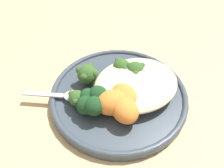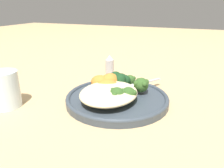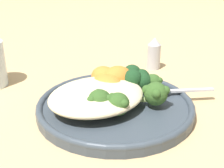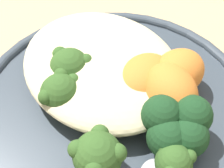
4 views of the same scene
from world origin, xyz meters
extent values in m
plane|color=tan|center=(0.00, 0.00, 0.00)|extent=(4.00, 4.00, 0.00)
cylinder|color=#38424C|center=(-0.01, -0.01, 0.01)|extent=(0.28, 0.28, 0.02)
torus|color=#38424C|center=(-0.01, -0.01, 0.02)|extent=(0.28, 0.28, 0.01)
ellipsoid|color=beige|center=(-0.04, 0.00, 0.04)|extent=(0.17, 0.15, 0.03)
ellipsoid|color=#9EBC66|center=(-0.03, -0.01, 0.03)|extent=(0.06, 0.05, 0.02)
sphere|color=#335623|center=(-0.05, -0.03, 0.04)|extent=(0.04, 0.04, 0.04)
sphere|color=#335623|center=(-0.05, -0.01, 0.05)|extent=(0.02, 0.02, 0.02)
sphere|color=#335623|center=(-0.07, -0.03, 0.05)|extent=(0.02, 0.02, 0.02)
sphere|color=#335623|center=(-0.05, -0.04, 0.05)|extent=(0.02, 0.02, 0.02)
ellipsoid|color=#9EBC66|center=(-0.02, -0.01, 0.03)|extent=(0.05, 0.09, 0.02)
sphere|color=#335623|center=(-0.03, -0.05, 0.04)|extent=(0.04, 0.04, 0.04)
sphere|color=#335623|center=(-0.03, -0.04, 0.05)|extent=(0.01, 0.01, 0.01)
sphere|color=#335623|center=(-0.03, -0.07, 0.05)|extent=(0.01, 0.01, 0.01)
ellipsoid|color=#9EBC66|center=(0.01, -0.02, 0.03)|extent=(0.06, 0.10, 0.01)
sphere|color=#335623|center=(0.04, -0.06, 0.04)|extent=(0.04, 0.04, 0.04)
sphere|color=#335623|center=(0.05, -0.05, 0.05)|extent=(0.02, 0.02, 0.02)
sphere|color=#335623|center=(0.03, -0.05, 0.05)|extent=(0.02, 0.02, 0.02)
sphere|color=#335623|center=(0.03, -0.08, 0.05)|extent=(0.02, 0.02, 0.02)
sphere|color=#335623|center=(0.05, -0.08, 0.05)|extent=(0.02, 0.02, 0.02)
ellipsoid|color=#9EBC66|center=(0.03, 0.00, 0.03)|extent=(0.10, 0.04, 0.01)
sphere|color=#335623|center=(0.08, -0.02, 0.04)|extent=(0.03, 0.03, 0.03)
sphere|color=#335623|center=(0.09, -0.01, 0.04)|extent=(0.01, 0.01, 0.01)
sphere|color=#335623|center=(0.07, -0.02, 0.04)|extent=(0.01, 0.01, 0.01)
sphere|color=#335623|center=(0.09, -0.03, 0.04)|extent=(0.01, 0.01, 0.01)
ellipsoid|color=orange|center=(0.00, 0.02, 0.04)|extent=(0.06, 0.07, 0.04)
ellipsoid|color=orange|center=(0.03, 0.03, 0.04)|extent=(0.07, 0.06, 0.05)
ellipsoid|color=orange|center=(0.02, 0.05, 0.04)|extent=(0.05, 0.06, 0.04)
sphere|color=#193D1E|center=(0.07, 0.01, 0.04)|extent=(0.04, 0.04, 0.04)
sphere|color=#193D1E|center=(0.06, 0.02, 0.05)|extent=(0.04, 0.04, 0.04)
sphere|color=#193D1E|center=(0.04, 0.01, 0.04)|extent=(0.04, 0.04, 0.04)
sphere|color=#193D1E|center=(0.04, 0.00, 0.05)|extent=(0.04, 0.04, 0.04)
sphere|color=#193D1E|center=(0.06, -0.01, 0.04)|extent=(0.04, 0.04, 0.04)
cube|color=#B7B7BC|center=(0.13, -0.07, 0.02)|extent=(0.07, 0.05, 0.00)
ellipsoid|color=#B7B7BC|center=(0.08, -0.04, 0.03)|extent=(0.05, 0.05, 0.01)
camera|label=1|loc=(0.14, 0.24, 0.35)|focal=35.00mm
camera|label=2|loc=(-0.52, -0.20, 0.26)|focal=35.00mm
camera|label=3|loc=(-0.32, -0.39, 0.27)|focal=50.00mm
camera|label=4|loc=(0.16, -0.15, 0.31)|focal=60.00mm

